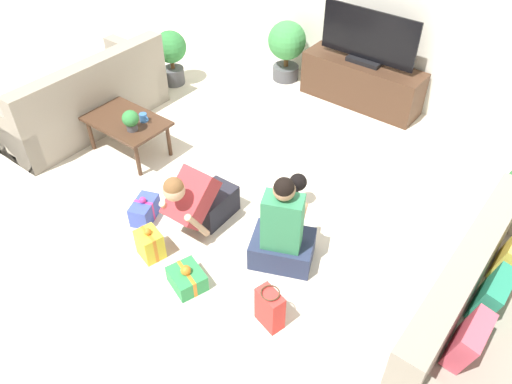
# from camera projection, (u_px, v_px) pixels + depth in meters

# --- Properties ---
(ground_plane) EXTENTS (16.00, 16.00, 0.00)m
(ground_plane) POSITION_uv_depth(u_px,v_px,m) (245.00, 203.00, 4.88)
(ground_plane) COLOR beige
(sofa_left) EXTENTS (0.92, 1.96, 0.87)m
(sofa_left) POSITION_uv_depth(u_px,v_px,m) (81.00, 100.00, 5.75)
(sofa_left) COLOR gray
(sofa_left) RESTS_ON ground_plane
(sofa_right) EXTENTS (0.92, 1.96, 0.87)m
(sofa_right) POSITION_uv_depth(u_px,v_px,m) (494.00, 328.00, 3.44)
(sofa_right) COLOR gray
(sofa_right) RESTS_ON ground_plane
(coffee_table) EXTENTS (0.87, 0.56, 0.41)m
(coffee_table) POSITION_uv_depth(u_px,v_px,m) (127.00, 124.00, 5.27)
(coffee_table) COLOR #472D1E
(coffee_table) RESTS_ON ground_plane
(tv_console) EXTENTS (1.49, 0.44, 0.55)m
(tv_console) POSITION_uv_depth(u_px,v_px,m) (361.00, 83.00, 6.11)
(tv_console) COLOR #472D1E
(tv_console) RESTS_ON ground_plane
(tv) EXTENTS (1.19, 0.20, 0.63)m
(tv) POSITION_uv_depth(u_px,v_px,m) (368.00, 40.00, 5.75)
(tv) COLOR black
(tv) RESTS_ON tv_console
(potted_plant_back_left) EXTENTS (0.49, 0.49, 0.79)m
(potted_plant_back_left) POSITION_uv_depth(u_px,v_px,m) (287.00, 46.00, 6.46)
(potted_plant_back_left) COLOR #4C4C51
(potted_plant_back_left) RESTS_ON ground_plane
(potted_plant_corner_left) EXTENTS (0.41, 0.41, 0.72)m
(potted_plant_corner_left) POSITION_uv_depth(u_px,v_px,m) (171.00, 53.00, 6.39)
(potted_plant_corner_left) COLOR #4C4C51
(potted_plant_corner_left) RESTS_ON ground_plane
(person_kneeling) EXTENTS (0.36, 0.78, 0.75)m
(person_kneeling) POSITION_uv_depth(u_px,v_px,m) (199.00, 200.00, 4.42)
(person_kneeling) COLOR #23232D
(person_kneeling) RESTS_ON ground_plane
(person_sitting) EXTENTS (0.64, 0.60, 0.94)m
(person_sitting) POSITION_uv_depth(u_px,v_px,m) (283.00, 233.00, 4.11)
(person_sitting) COLOR #283351
(person_sitting) RESTS_ON ground_plane
(dog) EXTENTS (0.19, 0.54, 0.37)m
(dog) POSITION_uv_depth(u_px,v_px,m) (290.00, 194.00, 4.62)
(dog) COLOR black
(dog) RESTS_ON ground_plane
(gift_box_a) EXTENTS (0.26, 0.23, 0.32)m
(gift_box_a) POSITION_uv_depth(u_px,v_px,m) (150.00, 244.00, 4.28)
(gift_box_a) COLOR yellow
(gift_box_a) RESTS_ON ground_plane
(gift_box_b) EXTENTS (0.28, 0.35, 0.26)m
(gift_box_b) POSITION_uv_depth(u_px,v_px,m) (145.00, 210.00, 4.65)
(gift_box_b) COLOR #3D51BC
(gift_box_b) RESTS_ON ground_plane
(gift_box_c) EXTENTS (0.35, 0.33, 0.23)m
(gift_box_c) POSITION_uv_depth(u_px,v_px,m) (187.00, 278.00, 4.06)
(gift_box_c) COLOR #2D934C
(gift_box_c) RESTS_ON ground_plane
(gift_bag_a) EXTENTS (0.25, 0.18, 0.37)m
(gift_bag_a) POSITION_uv_depth(u_px,v_px,m) (270.00, 308.00, 3.73)
(gift_bag_a) COLOR red
(gift_bag_a) RESTS_ON ground_plane
(mug) EXTENTS (0.12, 0.08, 0.09)m
(mug) POSITION_uv_depth(u_px,v_px,m) (144.00, 118.00, 5.19)
(mug) COLOR #386BAD
(mug) RESTS_ON coffee_table
(tabletop_plant) EXTENTS (0.17, 0.17, 0.22)m
(tabletop_plant) POSITION_uv_depth(u_px,v_px,m) (131.00, 120.00, 5.02)
(tabletop_plant) COLOR #4C4C51
(tabletop_plant) RESTS_ON coffee_table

